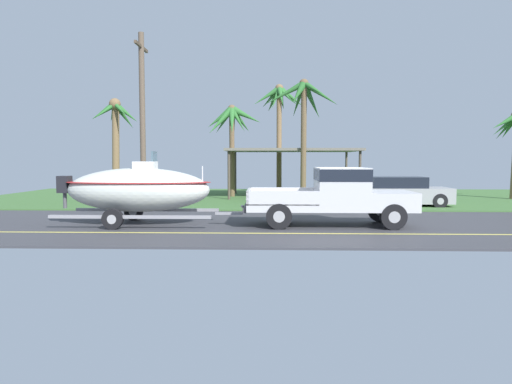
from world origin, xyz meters
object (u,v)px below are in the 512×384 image
at_px(parked_sedan_far, 132,188).
at_px(palm_tree_mid, 279,107).
at_px(carport_awning, 292,151).
at_px(pickup_truck_towing, 340,194).
at_px(parked_sedan_near, 400,192).
at_px(palm_tree_far_right, 232,125).
at_px(boat_on_trailer, 138,189).
at_px(utility_pole, 142,118).
at_px(palm_tree_near_left, 304,107).
at_px(palm_tree_far_left, 116,126).

relative_size(parked_sedan_far, palm_tree_mid, 0.67).
bearing_deg(carport_awning, pickup_truck_towing, -84.78).
relative_size(pickup_truck_towing, parked_sedan_near, 1.29).
bearing_deg(palm_tree_far_right, parked_sedan_near, -30.65).
xyz_separation_m(boat_on_trailer, carport_awning, (5.62, 11.39, 1.48)).
bearing_deg(parked_sedan_near, palm_tree_mid, 124.76).
xyz_separation_m(palm_tree_mid, utility_pole, (-6.06, -9.37, -1.54)).
distance_m(boat_on_trailer, palm_tree_mid, 15.52).
relative_size(parked_sedan_near, utility_pole, 0.57).
xyz_separation_m(boat_on_trailer, palm_tree_mid, (4.93, 14.07, 4.30)).
bearing_deg(palm_tree_near_left, palm_tree_mid, 102.62).
relative_size(palm_tree_near_left, palm_tree_far_left, 1.06).
height_order(parked_sedan_near, parked_sedan_far, same).
height_order(palm_tree_mid, utility_pole, utility_pole).
bearing_deg(parked_sedan_far, palm_tree_far_left, 116.78).
bearing_deg(palm_tree_far_left, parked_sedan_far, -63.22).
xyz_separation_m(boat_on_trailer, palm_tree_near_left, (6.10, 8.84, 3.68)).
xyz_separation_m(boat_on_trailer, palm_tree_far_left, (-5.21, 13.26, 3.08)).
distance_m(carport_awning, palm_tree_mid, 3.95).
distance_m(pickup_truck_towing, utility_pole, 9.55).
distance_m(palm_tree_mid, palm_tree_far_right, 4.26).
distance_m(pickup_truck_towing, palm_tree_far_left, 18.08).
distance_m(carport_awning, palm_tree_near_left, 3.40).
distance_m(palm_tree_far_right, utility_pole, 7.21).
bearing_deg(utility_pole, palm_tree_near_left, 29.80).
height_order(palm_tree_near_left, palm_tree_far_left, palm_tree_near_left).
bearing_deg(parked_sedan_near, palm_tree_near_left, 148.75).
height_order(boat_on_trailer, palm_tree_near_left, palm_tree_near_left).
height_order(parked_sedan_near, palm_tree_near_left, palm_tree_near_left).
bearing_deg(utility_pole, carport_awning, 44.74).
distance_m(parked_sedan_near, parked_sedan_far, 13.39).
bearing_deg(palm_tree_near_left, palm_tree_far_left, 158.63).
relative_size(parked_sedan_far, palm_tree_far_left, 0.77).
xyz_separation_m(palm_tree_far_right, utility_pole, (-3.30, -6.41, -0.23)).
bearing_deg(palm_tree_mid, utility_pole, -122.88).
bearing_deg(palm_tree_mid, parked_sedan_far, -144.73).
distance_m(boat_on_trailer, carport_awning, 12.79).
xyz_separation_m(palm_tree_mid, palm_tree_far_right, (-2.76, -2.96, -1.31)).
height_order(pickup_truck_towing, utility_pole, utility_pole).
xyz_separation_m(parked_sedan_near, carport_awning, (-4.73, 5.13, 1.98)).
distance_m(parked_sedan_far, palm_tree_far_right, 6.60).
xyz_separation_m(carport_awning, palm_tree_far_left, (-10.83, 1.87, 1.60)).
xyz_separation_m(palm_tree_near_left, utility_pole, (-7.23, -4.14, -0.92)).
distance_m(parked_sedan_far, utility_pole, 5.35).
bearing_deg(palm_tree_far_left, palm_tree_far_right, -16.29).
bearing_deg(palm_tree_far_right, pickup_truck_towing, -67.97).
height_order(carport_awning, palm_tree_mid, palm_tree_mid).
height_order(parked_sedan_near, carport_awning, carport_awning).
distance_m(palm_tree_near_left, palm_tree_far_right, 4.59).
bearing_deg(pickup_truck_towing, palm_tree_near_left, 93.65).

